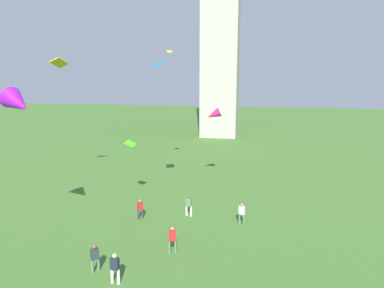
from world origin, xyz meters
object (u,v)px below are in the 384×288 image
object	(u,v)px
kite_flying_2	(59,63)
kite_flying_5	(130,144)
person_1	(95,257)
person_4	(140,208)
person_5	(189,204)
kite_flying_3	(169,51)
kite_flying_1	(18,103)
kite_flying_4	(213,115)
person_0	(172,238)
person_3	(115,267)
person_2	(242,212)
kite_flying_0	(158,64)

from	to	relation	value
kite_flying_2	kite_flying_5	xyz separation A→B (m)	(7.81, -2.96, -6.76)
person_1	person_4	xyz separation A→B (m)	(-0.05, 7.82, -0.05)
person_5	kite_flying_3	xyz separation A→B (m)	(-4.11, 10.34, 12.25)
kite_flying_1	kite_flying_4	distance (m)	18.06
person_5	person_0	bearing A→B (deg)	103.11
person_0	kite_flying_1	xyz separation A→B (m)	(-9.35, -0.70, 8.24)
kite_flying_1	kite_flying_2	size ratio (longest dim) A/B	1.79
kite_flying_2	kite_flying_4	bearing A→B (deg)	-70.69
person_5	kite_flying_1	bearing A→B (deg)	47.78
person_3	kite_flying_1	distance (m)	11.39
person_5	kite_flying_5	world-z (taller)	kite_flying_5
person_2	kite_flying_3	distance (m)	18.55
kite_flying_4	person_0	bearing A→B (deg)	-14.71
kite_flying_4	person_3	bearing A→B (deg)	-21.01
kite_flying_2	kite_flying_5	size ratio (longest dim) A/B	1.43
person_0	kite_flying_3	bearing A→B (deg)	-88.80
person_1	kite_flying_3	world-z (taller)	kite_flying_3
person_5	kite_flying_0	distance (m)	11.25
person_2	kite_flying_2	bearing A→B (deg)	2.23
kite_flying_3	person_0	bearing A→B (deg)	163.59
person_0	person_4	world-z (taller)	person_0
person_0	person_4	xyz separation A→B (m)	(-3.76, 4.83, -0.10)
kite_flying_0	kite_flying_4	bearing A→B (deg)	131.88
person_2	kite_flying_0	distance (m)	13.11
person_3	kite_flying_4	bearing A→B (deg)	85.69
person_1	person_2	bearing A→B (deg)	179.13
person_0	person_2	world-z (taller)	person_0
kite_flying_2	kite_flying_3	size ratio (longest dim) A/B	1.59
kite_flying_1	kite_flying_3	xyz separation A→B (m)	(5.01, 17.15, 4.00)
kite_flying_1	kite_flying_5	distance (m)	10.28
person_2	kite_flying_1	distance (m)	16.80
person_0	person_5	xyz separation A→B (m)	(-0.22, 6.11, -0.01)
kite_flying_0	kite_flying_1	world-z (taller)	kite_flying_0
kite_flying_3	kite_flying_4	world-z (taller)	kite_flying_3
person_0	kite_flying_4	world-z (taller)	kite_flying_4
person_2	kite_flying_5	distance (m)	10.82
person_0	kite_flying_5	distance (m)	10.65
person_4	kite_flying_1	bearing A→B (deg)	0.44
person_4	kite_flying_2	world-z (taller)	kite_flying_2
person_3	kite_flying_5	distance (m)	13.05
person_3	person_4	distance (m)	8.82
kite_flying_5	person_1	bearing A→B (deg)	111.77
kite_flying_4	person_1	bearing A→B (deg)	-26.38
person_0	person_2	size ratio (longest dim) A/B	1.07
person_3	kite_flying_4	size ratio (longest dim) A/B	0.99
person_3	person_0	bearing A→B (deg)	64.84
kite_flying_0	person_1	bearing A→B (deg)	-22.78
kite_flying_1	kite_flying_2	world-z (taller)	kite_flying_2
person_3	person_5	xyz separation A→B (m)	(1.94, 9.96, 0.01)
kite_flying_2	kite_flying_3	world-z (taller)	kite_flying_3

